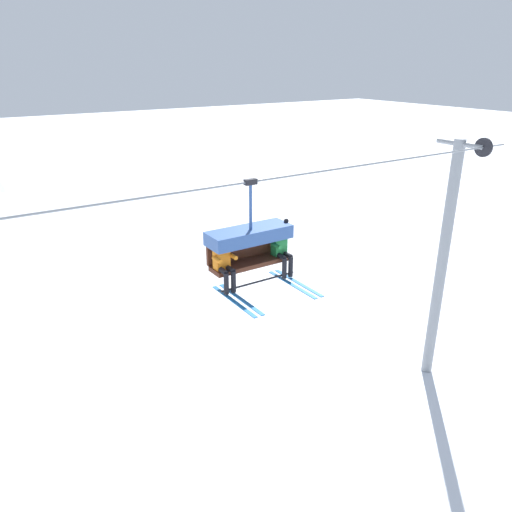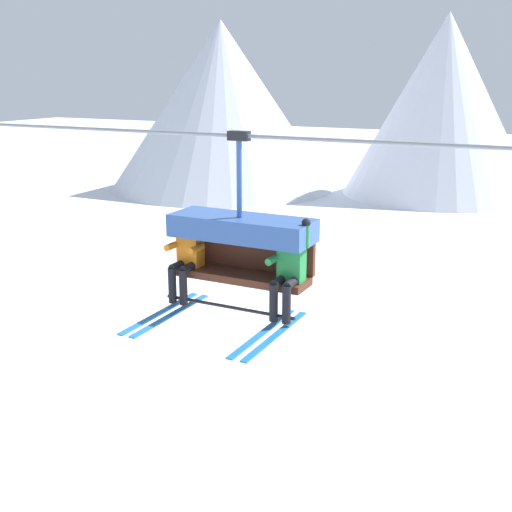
{
  "view_description": "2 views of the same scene",
  "coord_description": "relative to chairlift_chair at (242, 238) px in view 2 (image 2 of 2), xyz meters",
  "views": [
    {
      "loc": [
        -6.03,
        -9.5,
        10.55
      ],
      "look_at": [
        -0.47,
        -0.93,
        6.5
      ],
      "focal_mm": 35.0,
      "sensor_mm": 36.0,
      "label": 1
    },
    {
      "loc": [
        3.34,
        -7.97,
        8.88
      ],
      "look_at": [
        -0.33,
        -0.71,
        6.58
      ],
      "focal_mm": 45.0,
      "sensor_mm": 36.0,
      "label": 2
    }
  ],
  "objects": [
    {
      "name": "chairlift_chair",
      "position": [
        0.0,
        0.0,
        0.0
      ],
      "size": [
        1.93,
        0.74,
        2.26
      ],
      "color": "#512819"
    },
    {
      "name": "skier_green",
      "position": [
        0.76,
        -0.21,
        -0.27
      ],
      "size": [
        0.48,
        1.7,
        1.34
      ],
      "color": "#23843D"
    },
    {
      "name": "mountain_peak_west",
      "position": [
        -22.15,
        38.17,
        -0.3
      ],
      "size": [
        17.97,
        17.97,
        13.01
      ],
      "color": "silver",
      "rests_on": "ground_plane"
    },
    {
      "name": "lift_cable",
      "position": [
        0.23,
        -0.07,
        1.34
      ],
      "size": [
        17.64,
        0.05,
        0.05
      ],
      "color": "gray"
    },
    {
      "name": "mountain_peak_central",
      "position": [
        -5.78,
        42.76,
        -0.14
      ],
      "size": [
        14.34,
        14.34,
        13.33
      ],
      "color": "white",
      "rests_on": "ground_plane"
    },
    {
      "name": "skier_orange",
      "position": [
        -0.76,
        -0.22,
        -0.29
      ],
      "size": [
        0.46,
        1.7,
        1.23
      ],
      "color": "orange"
    }
  ]
}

